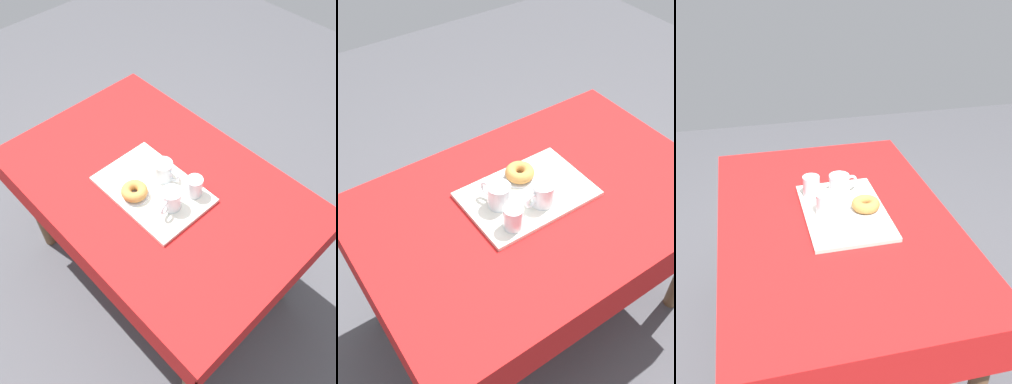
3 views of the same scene
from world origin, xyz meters
The scene contains 8 objects.
ground_plane centered at (0.00, 0.00, 0.00)m, with size 6.00×6.00×0.00m, color #47474C.
dining_table centered at (0.00, 0.00, 0.66)m, with size 1.35×0.89×0.75m.
serving_tray centered at (-0.02, 0.04, 0.76)m, with size 0.47×0.32×0.02m, color silver.
tea_mug_left centered at (-0.01, -0.03, 0.81)m, with size 0.13×0.08×0.09m.
tea_mug_right centered at (-0.14, 0.05, 0.81)m, with size 0.08×0.12×0.09m.
water_glass_near centered at (-0.16, -0.07, 0.81)m, with size 0.07×0.07×0.09m.
donut_plate_left centered at (0.00, 0.12, 0.77)m, with size 0.12×0.12×0.01m, color silver.
sugar_donut_left centered at (0.00, 0.12, 0.80)m, with size 0.11×0.11×0.04m, color #BC7F3D.
Camera 3 is at (1.43, -0.31, 1.71)m, focal length 42.04 mm.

